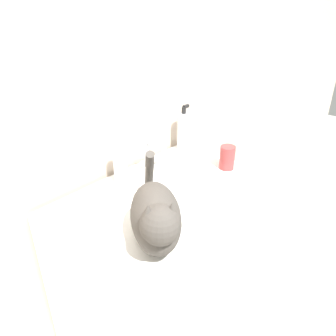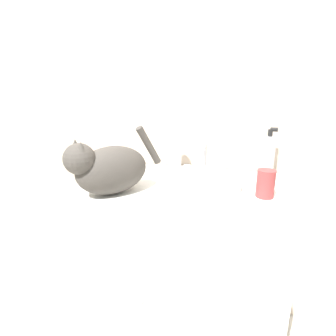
# 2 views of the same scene
# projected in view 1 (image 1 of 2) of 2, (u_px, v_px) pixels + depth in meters

# --- Properties ---
(wall_back) EXTENTS (6.00, 0.05, 2.50)m
(wall_back) POSITION_uv_depth(u_px,v_px,m) (103.00, 62.00, 1.20)
(wall_back) COLOR #C6B29E
(wall_back) RESTS_ON ground_plane
(vanity_cabinet) EXTENTS (0.83, 0.54, 0.81)m
(vanity_cabinet) POSITION_uv_depth(u_px,v_px,m) (166.00, 273.00, 1.42)
(vanity_cabinet) COLOR white
(vanity_cabinet) RESTS_ON ground_plane
(sink_basin) EXTENTS (0.34, 0.34, 0.04)m
(sink_basin) POSITION_uv_depth(u_px,v_px,m) (181.00, 182.00, 1.27)
(sink_basin) COLOR silver
(sink_basin) RESTS_ON vanity_cabinet
(faucet) EXTENTS (0.19, 0.11, 0.15)m
(faucet) POSITION_uv_depth(u_px,v_px,m) (149.00, 159.00, 1.35)
(faucet) COLOR silver
(faucet) RESTS_ON vanity_cabinet
(cat) EXTENTS (0.30, 0.34, 0.24)m
(cat) POSITION_uv_depth(u_px,v_px,m) (156.00, 217.00, 0.93)
(cat) COLOR #47423D
(cat) RESTS_ON vanity_cabinet
(soap_bottle) EXTENTS (0.06, 0.06, 0.22)m
(soap_bottle) POSITION_uv_depth(u_px,v_px,m) (183.00, 131.00, 1.54)
(soap_bottle) COLOR silver
(soap_bottle) RESTS_ON vanity_cabinet
(spray_bottle) EXTENTS (0.05, 0.05, 0.20)m
(spray_bottle) POSITION_uv_depth(u_px,v_px,m) (120.00, 161.00, 1.26)
(spray_bottle) COLOR silver
(spray_bottle) RESTS_ON vanity_cabinet
(cup) EXTENTS (0.06, 0.06, 0.10)m
(cup) POSITION_uv_depth(u_px,v_px,m) (227.00, 158.00, 1.39)
(cup) COLOR #9E3838
(cup) RESTS_ON vanity_cabinet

